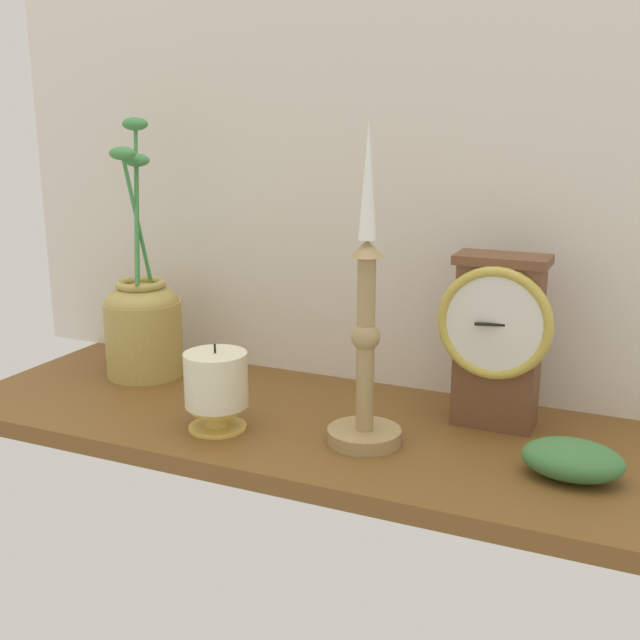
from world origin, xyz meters
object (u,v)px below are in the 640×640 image
Objects in this scene: pillar_candle_front at (216,386)px; brass_vase_jar at (143,320)px; mantel_clock at (497,337)px; candlestick_tall_left at (366,347)px.

brass_vase_jar is at bearing 146.67° from pillar_candle_front.
mantel_clock is at bearing 25.76° from pillar_candle_front.
candlestick_tall_left is 3.44× the size of pillar_candle_front.
brass_vase_jar is at bearing 165.20° from candlestick_tall_left.
mantel_clock is 0.57× the size of candlestick_tall_left.
pillar_candle_front is (-32.83, -15.84, -6.31)cm from mantel_clock.
candlestick_tall_left reaches higher than brass_vase_jar.
candlestick_tall_left reaches higher than mantel_clock.
candlestick_tall_left reaches higher than pillar_candle_front.
brass_vase_jar is 26.73cm from pillar_candle_front.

